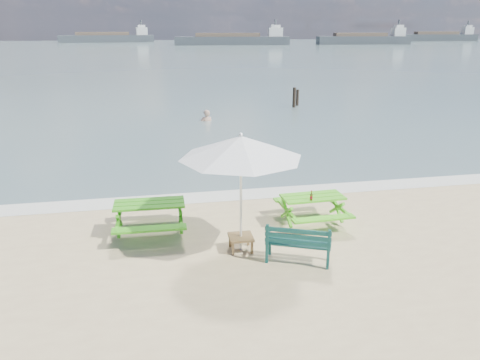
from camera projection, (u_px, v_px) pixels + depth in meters
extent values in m
plane|color=slate|center=(156.00, 52.00, 88.55)|extent=(300.00, 300.00, 0.00)
cube|color=silver|center=(223.00, 196.00, 13.62)|extent=(22.00, 0.90, 0.01)
cube|color=#359A17|center=(149.00, 204.00, 10.95)|extent=(1.66, 0.81, 0.05)
cube|color=#359A17|center=(150.00, 204.00, 11.76)|extent=(1.64, 0.33, 0.05)
cube|color=#359A17|center=(149.00, 229.00, 10.33)|extent=(1.64, 0.33, 0.05)
cube|color=#359A17|center=(150.00, 220.00, 11.08)|extent=(1.56, 0.96, 0.69)
cube|color=#4ABA1C|center=(313.00, 197.00, 11.53)|extent=(1.55, 0.77, 0.05)
cube|color=#4ABA1C|center=(302.00, 198.00, 12.28)|extent=(1.53, 0.32, 0.05)
cube|color=#4ABA1C|center=(324.00, 219.00, 10.96)|extent=(1.53, 0.32, 0.05)
cube|color=#4ABA1C|center=(312.00, 211.00, 11.65)|extent=(1.46, 0.91, 0.65)
cube|color=#0F423D|center=(298.00, 243.00, 9.73)|extent=(1.40, 0.91, 0.04)
cube|color=#0F423D|center=(298.00, 237.00, 9.46)|extent=(1.25, 0.58, 0.35)
cube|color=#0F423D|center=(298.00, 252.00, 9.79)|extent=(1.33, 0.93, 0.42)
cube|color=brown|center=(241.00, 237.00, 10.25)|extent=(0.54, 0.54, 0.05)
cube|color=brown|center=(241.00, 244.00, 10.30)|extent=(0.47, 0.47, 0.29)
cylinder|color=silver|center=(241.00, 197.00, 9.96)|extent=(0.05, 0.05, 2.50)
cone|color=silver|center=(241.00, 147.00, 9.61)|extent=(2.68, 2.68, 0.47)
cylinder|color=#8E5914|center=(311.00, 197.00, 11.21)|extent=(0.06, 0.06, 0.15)
cylinder|color=#8E5914|center=(312.00, 192.00, 11.17)|extent=(0.03, 0.03, 0.07)
cylinder|color=#AD1325|center=(311.00, 197.00, 11.21)|extent=(0.06, 0.06, 0.06)
imported|color=tan|center=(207.00, 127.00, 24.57)|extent=(0.70, 0.48, 1.86)
cylinder|color=black|center=(294.00, 99.00, 28.28)|extent=(0.19, 0.19, 1.41)
cylinder|color=black|center=(297.00, 99.00, 28.94)|extent=(0.17, 0.17, 1.19)
cube|color=#3A4044|center=(107.00, 39.00, 139.78)|extent=(27.74, 6.65, 2.20)
cube|color=silver|center=(142.00, 31.00, 141.93)|extent=(3.57, 3.31, 2.20)
cube|color=#3A4044|center=(232.00, 41.00, 121.13)|extent=(29.85, 7.01, 2.20)
cube|color=silver|center=(275.00, 32.00, 121.41)|extent=(3.84, 3.35, 2.20)
cube|color=#3A4044|center=(439.00, 38.00, 152.65)|extent=(25.00, 6.84, 2.20)
cube|color=silver|center=(467.00, 31.00, 152.65)|extent=(3.29, 3.32, 2.20)
cube|color=#3A4044|center=(363.00, 41.00, 124.73)|extent=(25.06, 6.50, 2.20)
cube|color=silver|center=(398.00, 32.00, 124.86)|extent=(3.26, 3.29, 2.20)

